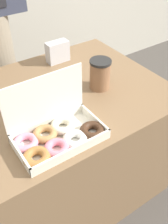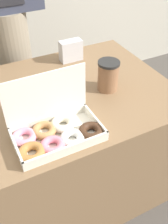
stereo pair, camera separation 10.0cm
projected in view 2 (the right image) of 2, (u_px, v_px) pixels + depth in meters
name	position (u px, v px, depth m)	size (l,w,h in m)	color
ground_plane	(74.00, 180.00, 1.70)	(14.00, 14.00, 0.00)	#4C4742
table	(72.00, 142.00, 1.48)	(0.97, 0.79, 0.70)	brown
donut_box	(55.00, 131.00, 0.99)	(0.36, 0.23, 0.24)	white
coffee_cup	(108.00, 76.00, 1.22)	(0.10, 0.10, 0.15)	#8C6042
napkin_holder	(71.00, 51.00, 1.45)	(0.12, 0.06, 0.11)	silver
person_customer	(3.00, 1.00, 1.43)	(0.41, 0.23, 1.77)	gray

